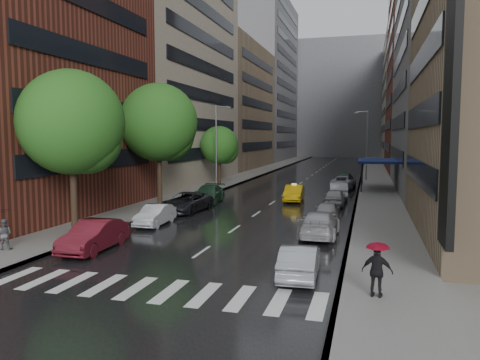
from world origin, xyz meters
TOP-DOWN VIEW (x-y plane):
  - ground at (0.00, 0.00)m, footprint 220.00×220.00m
  - road at (0.00, 50.00)m, footprint 14.00×140.00m
  - sidewalk_left at (-9.00, 50.00)m, footprint 4.00×140.00m
  - sidewalk_right at (9.00, 50.00)m, footprint 4.00×140.00m
  - crosswalk at (0.20, -2.00)m, footprint 13.15×2.80m
  - buildings_left at (-15.00, 58.79)m, footprint 8.00×108.00m
  - buildings_right at (15.00, 56.70)m, footprint 8.05×109.10m
  - building_far at (0.00, 118.00)m, footprint 40.00×14.00m
  - tree_near at (-8.60, 5.78)m, footprint 6.08×6.08m
  - tree_mid at (-8.60, 17.47)m, footprint 6.37×6.37m
  - tree_far at (-8.60, 33.50)m, footprint 4.39×4.39m
  - taxi at (1.68, 23.51)m, footprint 1.77×4.50m
  - parked_cars_left at (-5.40, 13.47)m, footprint 2.97×22.81m
  - parked_cars_right at (5.40, 22.36)m, footprint 2.80×43.31m
  - ped_black_umbrella at (-9.57, 1.29)m, footprint 0.96×0.98m
  - ped_red_umbrella at (8.46, -0.96)m, footprint 1.15×0.82m
  - street_lamp_left at (-7.72, 30.00)m, footprint 1.74×0.22m
  - street_lamp_right at (7.72, 45.00)m, footprint 1.74×0.22m
  - awning at (8.98, 35.00)m, footprint 4.00×8.00m

SIDE VIEW (x-z plane):
  - ground at x=0.00m, z-range 0.00..0.00m
  - road at x=0.00m, z-range 0.00..0.01m
  - crosswalk at x=0.20m, z-range 0.01..0.02m
  - sidewalk_left at x=-9.00m, z-range 0.00..0.15m
  - sidewalk_right at x=9.00m, z-range 0.00..0.15m
  - taxi at x=1.68m, z-range 0.00..1.46m
  - parked_cars_right at x=5.40m, z-range -0.03..1.50m
  - parked_cars_left at x=-5.40m, z-range -0.03..1.54m
  - ped_red_umbrella at x=8.46m, z-range 0.32..2.33m
  - ped_black_umbrella at x=-9.57m, z-range 0.36..2.45m
  - awning at x=8.98m, z-range 1.57..4.70m
  - tree_far at x=-8.60m, z-range 1.28..8.27m
  - street_lamp_left at x=-7.72m, z-range 0.39..9.39m
  - street_lamp_right at x=7.72m, z-range 0.39..9.39m
  - tree_near at x=-8.60m, z-range 1.79..11.49m
  - tree_mid at x=-8.60m, z-range 1.88..12.03m
  - buildings_right at x=15.00m, z-range -2.97..33.03m
  - buildings_left at x=-15.00m, z-range -3.01..34.99m
  - building_far at x=0.00m, z-range 0.00..32.00m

